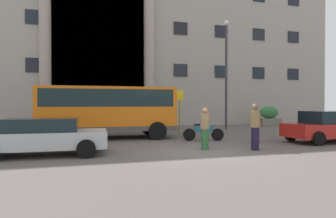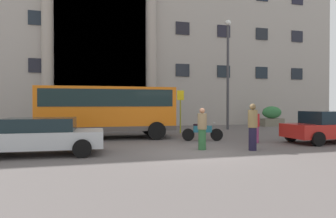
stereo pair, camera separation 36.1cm
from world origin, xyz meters
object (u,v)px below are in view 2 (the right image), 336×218
at_px(scooter_by_planter, 202,132).
at_px(pedestrian_woman_dark_dress, 253,127).
at_px(orange_minibus, 108,108).
at_px(hedge_planter_entrance_right, 79,120).
at_px(pedestrian_child_trailing, 202,129).
at_px(parked_coupe_end, 40,136).
at_px(hedge_planter_far_east, 272,117).
at_px(lamppost_plaza_centre, 228,66).
at_px(hedge_planter_west, 151,119).
at_px(white_taxi_kerbside, 330,127).
at_px(pedestrian_man_red_shirt, 256,126).
at_px(bus_stop_sign, 180,107).

bearing_deg(scooter_by_planter, pedestrian_woman_dark_dress, -61.30).
bearing_deg(orange_minibus, hedge_planter_entrance_right, 110.36).
bearing_deg(pedestrian_child_trailing, parked_coupe_end, 9.29).
height_order(hedge_planter_far_east, lamppost_plaza_centre, lamppost_plaza_centre).
relative_size(hedge_planter_west, scooter_by_planter, 0.84).
xyz_separation_m(parked_coupe_end, scooter_by_planter, (6.92, 2.24, -0.22)).
bearing_deg(white_taxi_kerbside, lamppost_plaza_centre, 99.25).
bearing_deg(pedestrian_child_trailing, white_taxi_kerbside, -163.58).
height_order(orange_minibus, pedestrian_woman_dark_dress, orange_minibus).
bearing_deg(pedestrian_woman_dark_dress, pedestrian_man_red_shirt, -44.26).
relative_size(scooter_by_planter, pedestrian_woman_dark_dress, 1.08).
relative_size(white_taxi_kerbside, pedestrian_woman_dark_dress, 2.35).
xyz_separation_m(hedge_planter_entrance_right, pedestrian_child_trailing, (4.91, -9.81, 0.10)).
xyz_separation_m(pedestrian_man_red_shirt, lamppost_plaza_centre, (2.05, 6.88, 3.73)).
height_order(hedge_planter_entrance_right, parked_coupe_end, hedge_planter_entrance_right).
bearing_deg(lamppost_plaza_centre, parked_coupe_end, -144.80).
relative_size(hedge_planter_far_east, pedestrian_woman_dark_dress, 0.99).
height_order(hedge_planter_west, lamppost_plaza_centre, lamppost_plaza_centre).
distance_m(hedge_planter_entrance_right, pedestrian_woman_dark_dress, 12.45).
xyz_separation_m(bus_stop_sign, hedge_planter_west, (-1.17, 3.28, -0.93)).
relative_size(orange_minibus, pedestrian_woman_dark_dress, 3.82).
relative_size(orange_minibus, bus_stop_sign, 2.61).
xyz_separation_m(hedge_planter_west, hedge_planter_entrance_right, (-4.93, -0.06, 0.02)).
relative_size(white_taxi_kerbside, pedestrian_child_trailing, 2.58).
bearing_deg(parked_coupe_end, hedge_planter_west, 60.13).
xyz_separation_m(bus_stop_sign, hedge_planter_entrance_right, (-6.10, 3.22, -0.91)).
xyz_separation_m(hedge_planter_west, lamppost_plaza_centre, (5.19, -1.68, 3.79)).
height_order(bus_stop_sign, hedge_planter_west, bus_stop_sign).
bearing_deg(lamppost_plaza_centre, hedge_planter_far_east, 20.68).
relative_size(bus_stop_sign, white_taxi_kerbside, 0.62).
bearing_deg(hedge_planter_west, pedestrian_woman_dark_dress, -80.37).
bearing_deg(bus_stop_sign, parked_coupe_end, -138.70).
relative_size(hedge_planter_far_east, pedestrian_man_red_shirt, 1.16).
bearing_deg(pedestrian_man_red_shirt, hedge_planter_west, 18.10).
height_order(hedge_planter_far_east, pedestrian_man_red_shirt, hedge_planter_far_east).
bearing_deg(hedge_planter_entrance_right, white_taxi_kerbside, -39.38).
bearing_deg(white_taxi_kerbside, parked_coupe_end, -179.79).
distance_m(orange_minibus, bus_stop_sign, 4.80).
bearing_deg(orange_minibus, white_taxi_kerbside, -22.25).
distance_m(hedge_planter_far_east, pedestrian_child_trailing, 14.20).
distance_m(orange_minibus, pedestrian_child_trailing, 5.99).
distance_m(bus_stop_sign, pedestrian_child_trailing, 6.74).
xyz_separation_m(hedge_planter_far_east, parked_coupe_end, (-15.99, -9.68, -0.10)).
bearing_deg(pedestrian_child_trailing, hedge_planter_far_east, -122.58).
bearing_deg(hedge_planter_entrance_right, pedestrian_child_trailing, -63.41).
bearing_deg(hedge_planter_west, orange_minibus, -124.06).
bearing_deg(hedge_planter_west, bus_stop_sign, -70.36).
bearing_deg(lamppost_plaza_centre, scooter_by_planter, -126.89).
bearing_deg(parked_coupe_end, pedestrian_man_red_shirt, 8.13).
bearing_deg(lamppost_plaza_centre, orange_minibus, -159.10).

